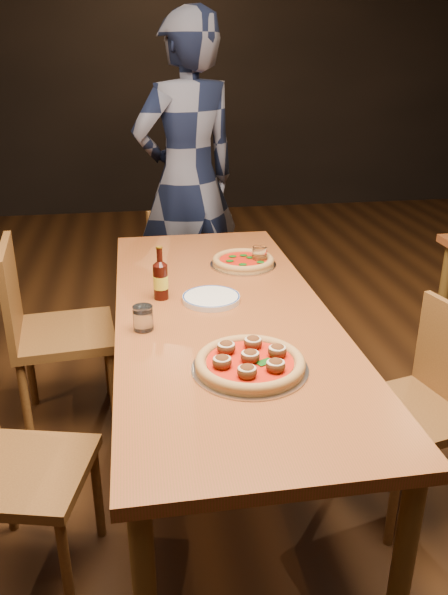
{
  "coord_description": "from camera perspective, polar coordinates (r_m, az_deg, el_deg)",
  "views": [
    {
      "loc": [
        -0.31,
        -1.99,
        1.65
      ],
      "look_at": [
        0.0,
        -0.05,
        0.82
      ],
      "focal_mm": 35.0,
      "sensor_mm": 36.0,
      "label": 1
    }
  ],
  "objects": [
    {
      "name": "ground",
      "position": [
        2.61,
        -0.18,
        -16.4
      ],
      "size": [
        9.0,
        9.0,
        0.0
      ],
      "primitive_type": "plane",
      "color": "black"
    },
    {
      "name": "table_main",
      "position": [
        2.24,
        -0.2,
        -2.85
      ],
      "size": [
        0.8,
        2.0,
        0.75
      ],
      "color": "brown",
      "rests_on": "ground"
    },
    {
      "name": "chair_main_nw",
      "position": [
        2.03,
        -18.99,
        -15.77
      ],
      "size": [
        0.48,
        0.48,
        0.84
      ],
      "primitive_type": null,
      "rotation": [
        0.0,
        0.0,
        1.33
      ],
      "color": "brown",
      "rests_on": "ground"
    },
    {
      "name": "chair_main_sw",
      "position": [
        2.75,
        -15.42,
        -3.29
      ],
      "size": [
        0.48,
        0.48,
        0.95
      ],
      "primitive_type": null,
      "rotation": [
        0.0,
        0.0,
        1.67
      ],
      "color": "brown",
      "rests_on": "ground"
    },
    {
      "name": "chair_main_e",
      "position": [
        2.3,
        17.76,
        -10.61
      ],
      "size": [
        0.47,
        0.47,
        0.84
      ],
      "primitive_type": null,
      "rotation": [
        0.0,
        0.0,
        -1.34
      ],
      "color": "brown",
      "rests_on": "ground"
    },
    {
      "name": "chair_end",
      "position": [
        3.51,
        -3.31,
        2.23
      ],
      "size": [
        0.49,
        0.49,
        0.82
      ],
      "primitive_type": null,
      "rotation": [
        0.0,
        0.0,
        0.35
      ],
      "color": "brown",
      "rests_on": "ground"
    },
    {
      "name": "pizza_meatball",
      "position": [
        1.79,
        2.57,
        -6.39
      ],
      "size": [
        0.36,
        0.36,
        0.07
      ],
      "rotation": [
        0.0,
        0.0,
        -0.04
      ],
      "color": "#B7B7BF",
      "rests_on": "table_main"
    },
    {
      "name": "pizza_margherita",
      "position": [
        2.67,
        1.9,
        3.61
      ],
      "size": [
        0.3,
        0.3,
        0.04
      ],
      "rotation": [
        0.0,
        0.0,
        0.31
      ],
      "color": "#B7B7BF",
      "rests_on": "table_main"
    },
    {
      "name": "plate_stack",
      "position": [
        2.28,
        -1.26,
        -0.09
      ],
      "size": [
        0.23,
        0.23,
        0.02
      ],
      "primitive_type": "cylinder",
      "color": "white",
      "rests_on": "table_main"
    },
    {
      "name": "beer_bottle",
      "position": [
        2.29,
        -6.25,
        1.66
      ],
      "size": [
        0.06,
        0.06,
        0.21
      ],
      "rotation": [
        0.0,
        0.0,
        -0.3
      ],
      "color": "black",
      "rests_on": "table_main"
    },
    {
      "name": "water_glass",
      "position": [
        2.05,
        -7.96,
        -2.02
      ],
      "size": [
        0.07,
        0.07,
        0.09
      ],
      "primitive_type": "cylinder",
      "color": "white",
      "rests_on": "table_main"
    },
    {
      "name": "amber_glass",
      "position": [
        2.67,
        3.52,
        4.1
      ],
      "size": [
        0.07,
        0.07,
        0.09
      ],
      "primitive_type": "cylinder",
      "color": "#9F4911",
      "rests_on": "table_main"
    },
    {
      "name": "diner",
      "position": [
        3.54,
        -3.58,
        11.4
      ],
      "size": [
        0.81,
        0.69,
        1.89
      ],
      "primitive_type": "imported",
      "rotation": [
        0.0,
        0.0,
        3.56
      ],
      "color": "black",
      "rests_on": "ground"
    }
  ]
}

